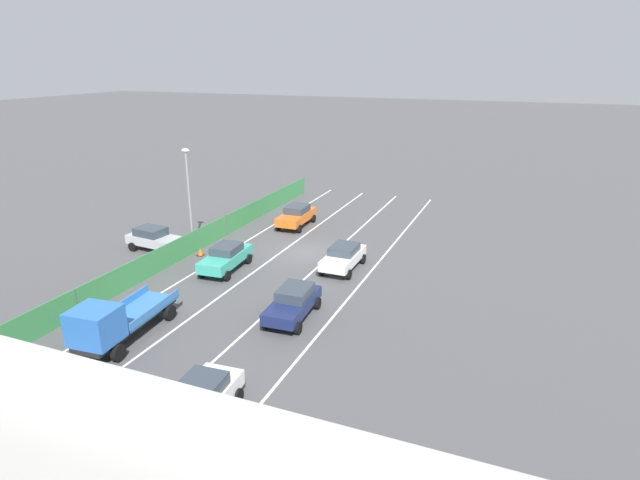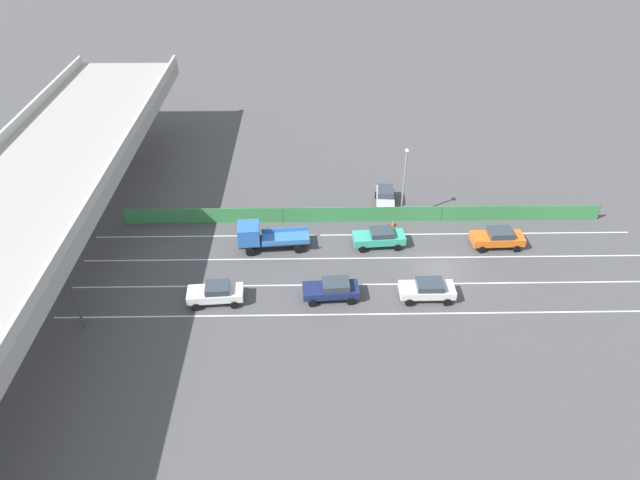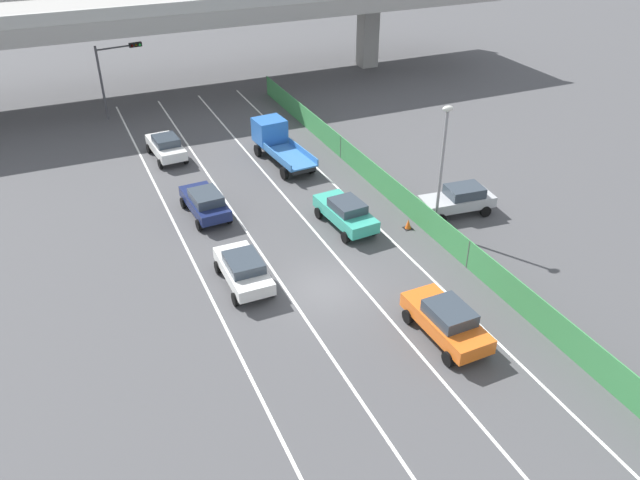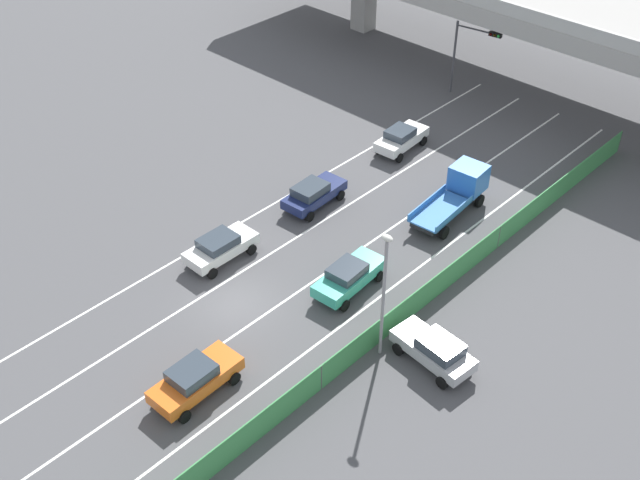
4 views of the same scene
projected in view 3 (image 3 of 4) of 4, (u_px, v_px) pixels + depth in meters
The scene contains 17 objects.
ground_plane at pixel (324, 288), 30.42m from camera, with size 300.00×300.00×0.00m, color #4C4C4F.
lane_line_left_edge at pixel (187, 250), 33.33m from camera, with size 0.14×48.06×0.01m, color silver.
lane_line_mid_left at pixel (250, 236), 34.52m from camera, with size 0.14×48.06×0.01m, color silver.
lane_line_mid_right at pixel (308, 223), 35.71m from camera, with size 0.14×48.06×0.01m, color silver.
lane_line_right_edge at pixel (362, 211), 36.91m from camera, with size 0.14×48.06×0.01m, color silver.
elevated_overpass at pixel (163, 10), 51.84m from camera, with size 59.55×11.43×8.44m.
green_fence at pixel (395, 192), 37.24m from camera, with size 0.10×44.16×1.57m.
car_sedan_white at pixel (166, 146), 42.82m from camera, with size 2.17×4.33×1.62m.
car_hatchback_white at pixel (243, 269), 30.22m from camera, with size 2.00×4.24×1.57m.
car_sedan_navy at pixel (205, 202), 35.99m from camera, with size 2.17×4.41×1.61m.
car_taxi_teal at pixel (346, 212), 34.95m from camera, with size 2.21×4.58×1.64m.
car_taxi_orange at pixel (447, 320), 26.85m from camera, with size 2.11×4.52×1.69m.
flatbed_truck_blue at pixel (276, 141), 42.68m from camera, with size 2.62×6.23×2.45m.
parked_wagon_silver at pixel (459, 199), 36.25m from camera, with size 4.36×2.27×1.66m.
traffic_light at pixel (115, 66), 48.12m from camera, with size 3.56×0.74×5.64m.
street_lamp at pixel (442, 159), 32.69m from camera, with size 0.60×0.36×7.19m.
traffic_cone at pixel (408, 224), 35.10m from camera, with size 0.47×0.47×0.56m.
Camera 3 is at (-10.21, -22.53, 17.86)m, focal length 35.61 mm.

